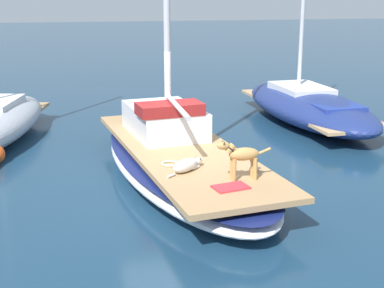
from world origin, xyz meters
name	(u,v)px	position (x,y,z in m)	size (l,w,h in m)	color
ground_plane	(182,178)	(0.00, 0.00, 0.00)	(120.00, 120.00, 0.00)	navy
sailboat_main	(182,163)	(0.00, 0.00, 0.34)	(3.49, 7.51, 0.66)	white
cabin_house	(165,119)	(-0.17, 1.11, 1.01)	(1.69, 2.39, 0.84)	silver
dog_tan	(241,156)	(0.60, -2.11, 1.08)	(0.94, 0.23, 0.70)	tan
dog_white	(187,165)	(-0.20, -1.47, 0.77)	(0.78, 0.68, 0.22)	silver
deck_winch	(254,165)	(0.96, -1.71, 0.76)	(0.16, 0.16, 0.21)	#B7B7BC
coiled_rope	(170,164)	(-0.42, -1.06, 0.68)	(0.32, 0.32, 0.04)	beige
deck_towel	(231,187)	(0.32, -2.46, 0.68)	(0.56, 0.36, 0.03)	#C6333D
moored_boat_starboard_side	(308,105)	(4.53, 4.06, 0.52)	(2.71, 6.80, 7.74)	navy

